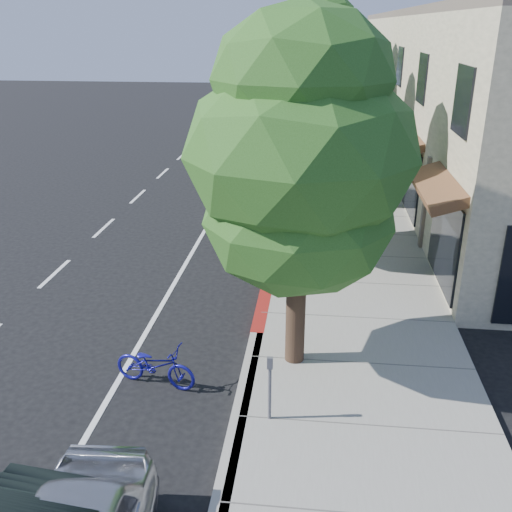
# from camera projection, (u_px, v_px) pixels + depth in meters

# --- Properties ---
(ground) EXTENTS (120.00, 120.00, 0.00)m
(ground) POSITION_uv_depth(u_px,v_px,m) (261.00, 318.00, 13.97)
(ground) COLOR black
(ground) RESTS_ON ground
(sidewalk) EXTENTS (4.60, 56.00, 0.15)m
(sidewalk) POSITION_uv_depth(u_px,v_px,m) (345.00, 217.00, 21.07)
(sidewalk) COLOR gray
(sidewalk) RESTS_ON ground
(curb) EXTENTS (0.30, 56.00, 0.15)m
(curb) POSITION_uv_depth(u_px,v_px,m) (283.00, 214.00, 21.30)
(curb) COLOR #9E998E
(curb) RESTS_ON ground
(curb_red_segment) EXTENTS (0.32, 4.00, 0.15)m
(curb_red_segment) POSITION_uv_depth(u_px,v_px,m) (265.00, 297.00, 14.86)
(curb_red_segment) COLOR maroon
(curb_red_segment) RESTS_ON ground
(storefront_building) EXTENTS (10.00, 36.00, 7.00)m
(storefront_building) POSITION_uv_depth(u_px,v_px,m) (490.00, 93.00, 28.25)
(storefront_building) COLOR beige
(storefront_building) RESTS_ON ground
(street_tree_0) EXTENTS (4.34, 4.34, 7.11)m
(street_tree_0) POSITION_uv_depth(u_px,v_px,m) (300.00, 159.00, 10.38)
(street_tree_0) COLOR black
(street_tree_0) RESTS_ON ground
(street_tree_1) EXTENTS (4.55, 4.55, 7.08)m
(street_tree_1) POSITION_uv_depth(u_px,v_px,m) (308.00, 115.00, 15.93)
(street_tree_1) COLOR black
(street_tree_1) RESTS_ON ground
(street_tree_2) EXTENTS (4.04, 4.04, 7.49)m
(street_tree_2) POSITION_uv_depth(u_px,v_px,m) (313.00, 80.00, 21.29)
(street_tree_2) COLOR black
(street_tree_2) RESTS_ON ground
(street_tree_3) EXTENTS (4.93, 4.93, 8.25)m
(street_tree_3) POSITION_uv_depth(u_px,v_px,m) (315.00, 60.00, 26.68)
(street_tree_3) COLOR black
(street_tree_3) RESTS_ON ground
(street_tree_4) EXTENTS (4.07, 4.07, 7.00)m
(street_tree_4) POSITION_uv_depth(u_px,v_px,m) (316.00, 68.00, 32.48)
(street_tree_4) COLOR black
(street_tree_4) RESTS_ON ground
(street_tree_5) EXTENTS (4.47, 4.47, 7.55)m
(street_tree_5) POSITION_uv_depth(u_px,v_px,m) (317.00, 56.00, 37.88)
(street_tree_5) COLOR black
(street_tree_5) RESTS_ON ground
(cyclist) EXTENTS (0.58, 0.76, 1.84)m
(cyclist) POSITION_uv_depth(u_px,v_px,m) (248.00, 239.00, 16.45)
(cyclist) COLOR silver
(cyclist) RESTS_ON ground
(bicycle) EXTENTS (1.79, 0.95, 0.90)m
(bicycle) POSITION_uv_depth(u_px,v_px,m) (155.00, 365.00, 11.22)
(bicycle) COLOR navy
(bicycle) RESTS_ON ground
(silver_suv) EXTENTS (3.69, 6.75, 1.79)m
(silver_suv) POSITION_uv_depth(u_px,v_px,m) (270.00, 193.00, 21.05)
(silver_suv) COLOR silver
(silver_suv) RESTS_ON ground
(dark_sedan) EXTENTS (2.00, 5.22, 1.70)m
(dark_sedan) POSITION_uv_depth(u_px,v_px,m) (281.00, 157.00, 26.86)
(dark_sedan) COLOR black
(dark_sedan) RESTS_ON ground
(white_pickup) EXTENTS (2.31, 5.31, 1.52)m
(white_pickup) POSITION_uv_depth(u_px,v_px,m) (266.00, 156.00, 27.62)
(white_pickup) COLOR silver
(white_pickup) RESTS_ON ground
(dark_suv_far) EXTENTS (1.96, 4.77, 1.62)m
(dark_suv_far) POSITION_uv_depth(u_px,v_px,m) (268.00, 131.00, 33.63)
(dark_suv_far) COLOR black
(dark_suv_far) RESTS_ON ground
(pedestrian) EXTENTS (0.90, 0.79, 1.56)m
(pedestrian) POSITION_uv_depth(u_px,v_px,m) (351.00, 214.00, 18.62)
(pedestrian) COLOR black
(pedestrian) RESTS_ON sidewalk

